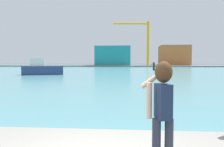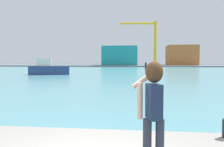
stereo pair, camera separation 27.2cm
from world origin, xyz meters
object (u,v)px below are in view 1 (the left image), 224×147
warehouse_right (174,55)px  person_photographer (162,103)px  warehouse_left (113,56)px  port_crane (143,38)px  boat_moored (42,69)px

warehouse_right → person_photographer: bearing=-100.0°
warehouse_left → warehouse_right: (24.14, 5.56, 0.21)m
port_crane → warehouse_right: bearing=36.1°
boat_moored → warehouse_right: warehouse_right is taller
port_crane → boat_moored: bearing=-109.4°
boat_moored → warehouse_left: warehouse_left is taller
person_photographer → warehouse_right: (16.64, 93.99, 2.88)m
warehouse_left → port_crane: (11.37, -3.74, 6.44)m
boat_moored → warehouse_right: 69.01m
boat_moored → warehouse_right: (31.15, 61.48, 3.46)m
person_photographer → boat_moored: size_ratio=0.27×
person_photographer → port_crane: port_crane is taller
person_photographer → warehouse_left: (-7.49, 88.44, 2.67)m
warehouse_right → port_crane: port_crane is taller
warehouse_left → warehouse_right: warehouse_right is taller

